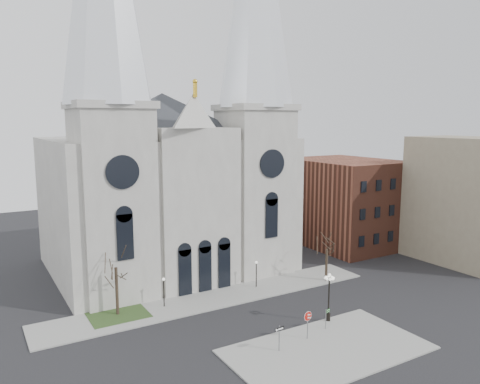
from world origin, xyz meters
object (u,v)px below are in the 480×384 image
globe_lamp (329,291)px  street_name_sign (326,317)px  one_way_sign (279,334)px  stop_sign (308,319)px

globe_lamp → street_name_sign: globe_lamp is taller
globe_lamp → street_name_sign: (-1.41, -1.30, -1.95)m
one_way_sign → street_name_sign: one_way_sign is taller
stop_sign → street_name_sign: size_ratio=1.36×
stop_sign → globe_lamp: (4.35, 2.05, 1.23)m
stop_sign → one_way_sign: stop_sign is taller
globe_lamp → one_way_sign: 8.53m
stop_sign → street_name_sign: 3.11m
street_name_sign → stop_sign: bearing=179.3°
globe_lamp → street_name_sign: bearing=-137.4°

